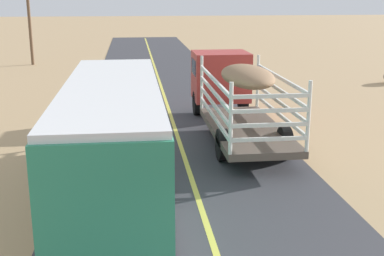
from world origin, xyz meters
name	(u,v)px	position (x,y,z in m)	size (l,w,h in m)	color
livestock_truck	(229,85)	(2.33, 15.55, 1.79)	(2.53, 9.70, 3.02)	#B2332D
bus	(113,137)	(-2.27, 8.27, 1.75)	(2.54, 10.00, 3.21)	#2D8C66
power_pole_far	(28,3)	(-9.52, 36.07, 4.76)	(2.20, 0.24, 8.92)	brown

